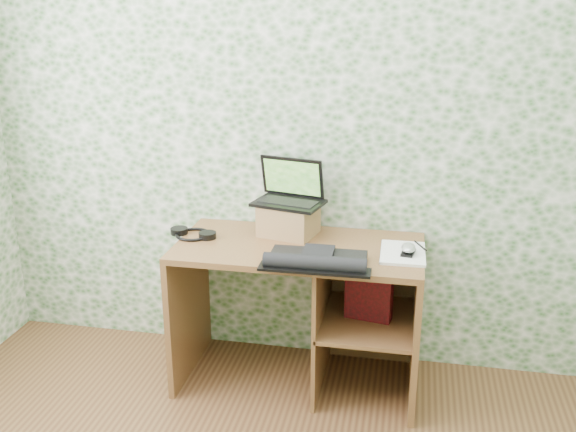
% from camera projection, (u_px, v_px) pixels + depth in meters
% --- Properties ---
extents(wall_back, '(3.50, 0.00, 3.50)m').
position_uv_depth(wall_back, '(310.00, 122.00, 3.23)').
color(wall_back, white).
rests_on(wall_back, ground).
extents(desk, '(1.20, 0.60, 0.75)m').
position_uv_depth(desk, '(315.00, 294.00, 3.22)').
color(desk, brown).
rests_on(desk, floor).
extents(riser, '(0.31, 0.28, 0.16)m').
position_uv_depth(riser, '(289.00, 219.00, 3.24)').
color(riser, brown).
rests_on(riser, desk).
extents(laptop, '(0.38, 0.31, 0.22)m').
position_uv_depth(laptop, '(290.00, 192.00, 3.23)').
color(laptop, black).
rests_on(laptop, riser).
extents(keyboard, '(0.50, 0.26, 0.07)m').
position_uv_depth(keyboard, '(317.00, 260.00, 2.88)').
color(keyboard, black).
rests_on(keyboard, desk).
extents(headphones, '(0.25, 0.21, 0.03)m').
position_uv_depth(headphones, '(193.00, 234.00, 3.24)').
color(headphones, black).
rests_on(headphones, desk).
extents(notepad, '(0.21, 0.30, 0.01)m').
position_uv_depth(notepad, '(403.00, 253.00, 3.00)').
color(notepad, white).
rests_on(notepad, desk).
extents(mouse, '(0.08, 0.12, 0.04)m').
position_uv_depth(mouse, '(408.00, 250.00, 2.97)').
color(mouse, silver).
rests_on(mouse, notepad).
extents(pen, '(0.06, 0.12, 0.01)m').
position_uv_depth(pen, '(420.00, 246.00, 3.07)').
color(pen, black).
rests_on(pen, notepad).
extents(red_box, '(0.24, 0.11, 0.27)m').
position_uv_depth(red_box, '(369.00, 293.00, 3.13)').
color(red_box, maroon).
rests_on(red_box, desk).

